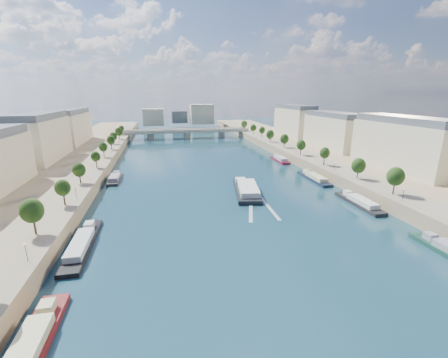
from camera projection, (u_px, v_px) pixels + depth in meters
name	position (u px, v px, depth m)	size (l,w,h in m)	color
ground	(215.00, 180.00, 140.51)	(700.00, 700.00, 0.00)	#0D303A
quay_left	(46.00, 184.00, 125.36)	(44.00, 520.00, 5.00)	#9E8460
quay_right	(352.00, 167.00, 154.30)	(44.00, 520.00, 5.00)	#9E8460
pave_left	(83.00, 176.00, 127.67)	(14.00, 520.00, 0.10)	gray
pave_right	(326.00, 163.00, 150.58)	(14.00, 520.00, 0.10)	gray
trees_left	(88.00, 162.00, 128.46)	(4.80, 268.80, 8.26)	#382B1E
trees_right	(313.00, 149.00, 158.09)	(4.80, 268.80, 8.26)	#382B1E
lamps_left	(89.00, 175.00, 118.42)	(0.36, 200.36, 4.28)	black
lamps_right	(313.00, 157.00, 153.63)	(0.36, 200.36, 4.28)	black
buildings_left	(17.00, 147.00, 130.19)	(16.00, 226.00, 23.20)	#C0B494
buildings_right	(362.00, 136.00, 164.36)	(16.00, 226.00, 23.20)	#C0B494
skyline	(183.00, 116.00, 343.51)	(79.00, 42.00, 22.00)	#C0B494
bridge	(187.00, 133.00, 269.73)	(112.00, 12.00, 8.15)	#C1B79E
tour_barge	(247.00, 189.00, 122.09)	(14.08, 31.93, 4.19)	black
wake	(259.00, 207.00, 106.89)	(12.09, 26.03, 0.04)	silver
moored_barges_left	(70.00, 268.00, 67.77)	(5.00, 153.69, 3.60)	#171C33
moored_barges_right	(362.00, 204.00, 106.87)	(5.00, 165.96, 3.60)	black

